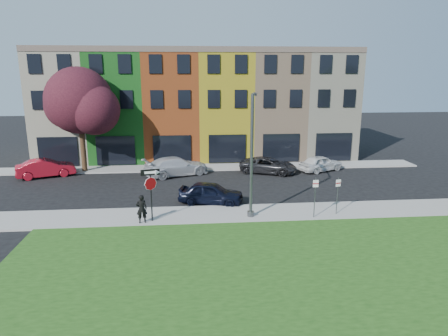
{
  "coord_description": "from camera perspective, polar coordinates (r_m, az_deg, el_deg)",
  "views": [
    {
      "loc": [
        -3.47,
        -19.52,
        8.48
      ],
      "look_at": [
        -1.38,
        4.0,
        2.68
      ],
      "focal_mm": 32.0,
      "sensor_mm": 36.0,
      "label": 1
    }
  ],
  "objects": [
    {
      "name": "sidewalk_near",
      "position": [
        24.66,
        8.09,
        -6.31
      ],
      "size": [
        40.0,
        3.0,
        0.12
      ],
      "primitive_type": "cube",
      "color": "gray",
      "rests_on": "ground"
    },
    {
      "name": "tree_purple",
      "position": [
        35.32,
        -19.8,
        8.83
      ],
      "size": [
        6.56,
        5.74,
        8.67
      ],
      "color": "black",
      "rests_on": "sidewalk_far"
    },
    {
      "name": "parked_car_red",
      "position": [
        35.52,
        -24.1,
        -0.0
      ],
      "size": [
        4.6,
        5.56,
        1.48
      ],
      "primitive_type": "imported",
      "rotation": [
        0.0,
        0.0,
        1.94
      ],
      "color": "maroon",
      "rests_on": "ground"
    },
    {
      "name": "sidewalk_far",
      "position": [
        35.54,
        -4.18,
        0.06
      ],
      "size": [
        40.0,
        2.4,
        0.12
      ],
      "primitive_type": "cube",
      "color": "gray",
      "rests_on": "ground"
    },
    {
      "name": "parked_car_dark",
      "position": [
        33.9,
        6.35,
        0.39
      ],
      "size": [
        5.47,
        6.28,
        1.33
      ],
      "primitive_type": "imported",
      "rotation": [
        0.0,
        0.0,
        1.2
      ],
      "color": "black",
      "rests_on": "ground"
    },
    {
      "name": "rowhouse_block",
      "position": [
        40.87,
        -3.75,
        8.87
      ],
      "size": [
        30.0,
        10.12,
        10.0
      ],
      "color": "beige",
      "rests_on": "ground"
    },
    {
      "name": "parking_sign_a",
      "position": [
        23.61,
        12.88,
        -3.52
      ],
      "size": [
        0.32,
        0.08,
        2.38
      ],
      "rotation": [
        0.0,
        0.0,
        -0.01
      ],
      "color": "#4A4C4F",
      "rests_on": "sidewalk_near"
    },
    {
      "name": "ground",
      "position": [
        21.56,
        4.65,
        -9.4
      ],
      "size": [
        120.0,
        120.0,
        0.0
      ],
      "primitive_type": "plane",
      "color": "black",
      "rests_on": "ground"
    },
    {
      "name": "parking_sign_b",
      "position": [
        24.54,
        15.93,
        -3.25
      ],
      "size": [
        0.32,
        0.12,
        2.22
      ],
      "rotation": [
        0.0,
        0.0,
        0.24
      ],
      "color": "#4A4C4F",
      "rests_on": "sidewalk_near"
    },
    {
      "name": "stop_sign",
      "position": [
        22.62,
        -10.43,
        -2.34
      ],
      "size": [
        1.03,
        0.26,
        3.03
      ],
      "rotation": [
        0.0,
        0.0,
        0.21
      ],
      "color": "black",
      "rests_on": "sidewalk_near"
    },
    {
      "name": "parked_car_white",
      "position": [
        35.33,
        13.65,
        0.66
      ],
      "size": [
        4.7,
        5.27,
        1.37
      ],
      "primitive_type": "imported",
      "rotation": [
        0.0,
        0.0,
        2.01
      ],
      "color": "silver",
      "rests_on": "ground"
    },
    {
      "name": "parked_car_silver",
      "position": [
        33.13,
        -6.82,
        0.25
      ],
      "size": [
        5.92,
        6.87,
        1.55
      ],
      "primitive_type": "imported",
      "rotation": [
        0.0,
        0.0,
        1.96
      ],
      "color": "#B3B3B8",
      "rests_on": "ground"
    },
    {
      "name": "man",
      "position": [
        22.87,
        -11.69,
        -5.74
      ],
      "size": [
        0.72,
        0.57,
        1.64
      ],
      "primitive_type": "imported",
      "rotation": [
        0.0,
        0.0,
        3.29
      ],
      "color": "black",
      "rests_on": "sidewalk_near"
    },
    {
      "name": "sedan_near",
      "position": [
        25.99,
        -1.87,
        -3.59
      ],
      "size": [
        3.65,
        4.97,
        1.42
      ],
      "primitive_type": "imported",
      "rotation": [
        0.0,
        0.0,
        1.32
      ],
      "color": "black",
      "rests_on": "ground"
    },
    {
      "name": "street_lamp",
      "position": [
        22.92,
        3.99,
        1.76
      ],
      "size": [
        0.84,
        2.55,
        7.12
      ],
      "rotation": [
        0.0,
        0.0,
        -0.22
      ],
      "color": "#4A4C4F",
      "rests_on": "sidewalk_near"
    }
  ]
}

